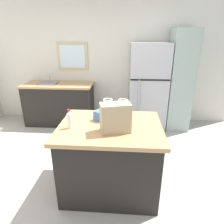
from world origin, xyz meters
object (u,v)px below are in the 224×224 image
(refrigerator, at_px, (148,87))
(small_box, at_px, (100,116))
(tall_cabinet, at_px, (179,81))
(bottle, at_px, (69,120))
(shopping_bag, at_px, (115,118))
(kitchen_island, at_px, (110,157))

(refrigerator, height_order, small_box, refrigerator)
(tall_cabinet, height_order, bottle, tall_cabinet)
(refrigerator, relative_size, shopping_bag, 4.78)
(refrigerator, relative_size, bottle, 7.70)
(kitchen_island, distance_m, refrigerator, 2.12)
(tall_cabinet, distance_m, bottle, 2.70)
(tall_cabinet, relative_size, shopping_bag, 5.49)
(kitchen_island, xyz_separation_m, bottle, (-0.45, -0.11, 0.54))
(kitchen_island, relative_size, bottle, 5.29)
(refrigerator, distance_m, shopping_bag, 2.21)
(tall_cabinet, bearing_deg, kitchen_island, -122.69)
(small_box, bearing_deg, tall_cabinet, 52.63)
(tall_cabinet, relative_size, small_box, 15.20)
(shopping_bag, height_order, bottle, shopping_bag)
(kitchen_island, distance_m, bottle, 0.71)
(refrigerator, relative_size, small_box, 13.24)
(kitchen_island, height_order, small_box, small_box)
(shopping_bag, bearing_deg, refrigerator, 75.11)
(kitchen_island, distance_m, tall_cabinet, 2.41)
(bottle, bearing_deg, small_box, 38.13)
(tall_cabinet, bearing_deg, shopping_bag, -119.39)
(tall_cabinet, distance_m, shopping_bag, 2.44)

